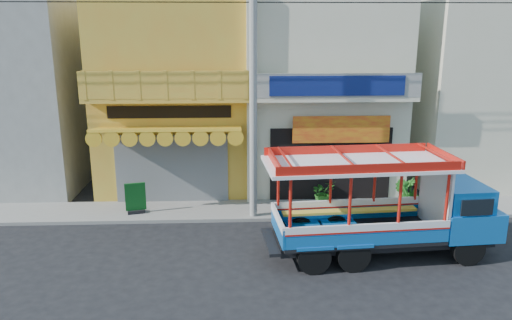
% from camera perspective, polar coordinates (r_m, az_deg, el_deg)
% --- Properties ---
extents(ground, '(90.00, 90.00, 0.00)m').
position_cam_1_polar(ground, '(14.78, 4.17, -11.36)').
color(ground, black).
rests_on(ground, ground).
extents(sidewalk, '(30.00, 2.00, 0.12)m').
position_cam_1_polar(sidewalk, '(18.41, 2.75, -5.69)').
color(sidewalk, slate).
rests_on(sidewalk, ground).
extents(shophouse_left, '(6.00, 7.50, 8.24)m').
position_cam_1_polar(shophouse_left, '(21.39, -8.95, 8.23)').
color(shophouse_left, gold).
rests_on(shophouse_left, ground).
extents(shophouse_right, '(6.00, 6.75, 8.24)m').
position_cam_1_polar(shophouse_right, '(21.57, 7.28, 8.34)').
color(shophouse_right, beige).
rests_on(shophouse_right, ground).
extents(party_pilaster, '(0.35, 0.30, 8.00)m').
position_cam_1_polar(party_pilaster, '(18.19, -0.50, 6.92)').
color(party_pilaster, beige).
rests_on(party_pilaster, ground).
extents(filler_building_left, '(6.00, 6.00, 7.60)m').
position_cam_1_polar(filler_building_left, '(23.30, -26.40, 6.64)').
color(filler_building_left, gray).
rests_on(filler_building_left, ground).
extents(filler_building_right, '(6.00, 6.00, 7.60)m').
position_cam_1_polar(filler_building_right, '(23.83, 24.19, 7.04)').
color(filler_building_right, beige).
rests_on(filler_building_right, ground).
extents(utility_pole, '(28.00, 0.26, 9.00)m').
position_cam_1_polar(utility_pole, '(16.54, 0.20, 9.71)').
color(utility_pole, gray).
rests_on(utility_pole, ground).
extents(songthaew_truck, '(6.82, 2.65, 3.12)m').
position_cam_1_polar(songthaew_truck, '(15.10, 15.96, -5.14)').
color(songthaew_truck, black).
rests_on(songthaew_truck, ground).
extents(green_sign, '(0.72, 0.46, 1.11)m').
position_cam_1_polar(green_sign, '(18.27, -13.59, -4.52)').
color(green_sign, black).
rests_on(green_sign, sidewalk).
extents(potted_plant_a, '(1.05, 0.99, 0.95)m').
position_cam_1_polar(potted_plant_a, '(18.70, 7.66, -3.74)').
color(potted_plant_a, '#22621C').
rests_on(potted_plant_a, sidewalk).
extents(potted_plant_b, '(0.76, 0.72, 1.08)m').
position_cam_1_polar(potted_plant_b, '(18.84, 16.48, -3.87)').
color(potted_plant_b, '#22621C').
rests_on(potted_plant_b, sidewalk).
extents(potted_plant_c, '(0.71, 0.71, 1.12)m').
position_cam_1_polar(potted_plant_c, '(19.18, 17.19, -3.55)').
color(potted_plant_c, '#22621C').
rests_on(potted_plant_c, sidewalk).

